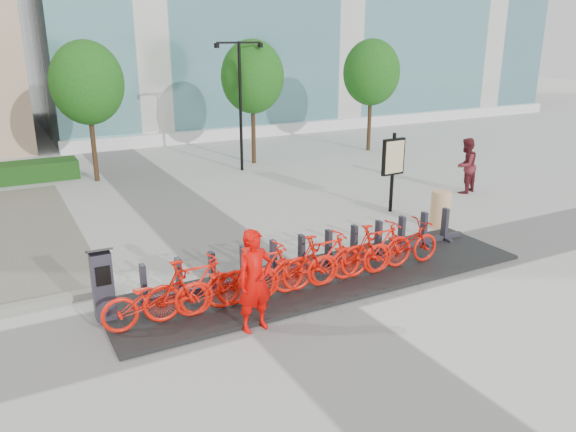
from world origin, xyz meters
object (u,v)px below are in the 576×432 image
pedestrian (466,166)px  map_sign (393,160)px  bike_0 (156,298)px  worker_red (255,281)px  kiosk (103,284)px  construction_barrel (440,209)px

pedestrian → map_sign: 3.73m
bike_0 → worker_red: (1.59, -0.92, 0.36)m
kiosk → map_sign: size_ratio=0.60×
kiosk → map_sign: 9.73m
worker_red → construction_barrel: (7.09, 2.81, -0.45)m
bike_0 → kiosk: 1.07m
pedestrian → worker_red: bearing=9.3°
kiosk → worker_red: size_ratio=0.75×
worker_red → construction_barrel: 7.64m
pedestrian → construction_barrel: 4.14m
kiosk → construction_barrel: (9.49, 1.21, -0.25)m
worker_red → bike_0: bearing=144.3°
bike_0 → kiosk: kiosk is taller
kiosk → pedestrian: 13.32m
bike_0 → pedestrian: pedestrian is taller
bike_0 → pedestrian: 12.77m
kiosk → worker_red: (2.40, -1.60, 0.19)m
kiosk → worker_red: worker_red is taller
pedestrian → map_sign: map_sign is taller
map_sign → kiosk: bearing=-164.3°
bike_0 → construction_barrel: bike_0 is taller
bike_0 → worker_red: size_ratio=1.04×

